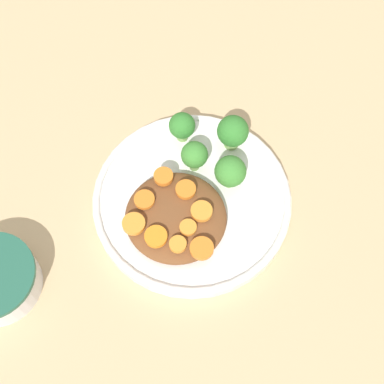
% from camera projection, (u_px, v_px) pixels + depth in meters
% --- Properties ---
extents(ground_plane, '(4.00, 4.00, 0.00)m').
position_uv_depth(ground_plane, '(192.00, 204.00, 0.66)').
color(ground_plane, tan).
extents(plate, '(0.24, 0.24, 0.02)m').
position_uv_depth(plate, '(192.00, 200.00, 0.65)').
color(plate, white).
rests_on(plate, ground_plane).
extents(stew_mound, '(0.12, 0.12, 0.02)m').
position_uv_depth(stew_mound, '(176.00, 217.00, 0.62)').
color(stew_mound, brown).
rests_on(stew_mound, plate).
extents(broccoli_floret_0, '(0.04, 0.04, 0.05)m').
position_uv_depth(broccoli_floret_0, '(233.00, 132.00, 0.65)').
color(broccoli_floret_0, '#759E51').
rests_on(broccoli_floret_0, plate).
extents(broccoli_floret_1, '(0.03, 0.03, 0.04)m').
position_uv_depth(broccoli_floret_1, '(182.00, 126.00, 0.66)').
color(broccoli_floret_1, '#759E51').
rests_on(broccoli_floret_1, plate).
extents(broccoli_floret_2, '(0.04, 0.04, 0.05)m').
position_uv_depth(broccoli_floret_2, '(230.00, 172.00, 0.62)').
color(broccoli_floret_2, '#759E51').
rests_on(broccoli_floret_2, plate).
extents(broccoli_floret_3, '(0.03, 0.03, 0.05)m').
position_uv_depth(broccoli_floret_3, '(194.00, 155.00, 0.64)').
color(broccoli_floret_3, '#7FA85B').
rests_on(broccoli_floret_3, plate).
extents(carrot_slice_0, '(0.03, 0.03, 0.01)m').
position_uv_depth(carrot_slice_0, '(202.00, 248.00, 0.59)').
color(carrot_slice_0, orange).
rests_on(carrot_slice_0, stew_mound).
extents(carrot_slice_1, '(0.03, 0.03, 0.01)m').
position_uv_depth(carrot_slice_1, '(156.00, 237.00, 0.59)').
color(carrot_slice_1, orange).
rests_on(carrot_slice_1, stew_mound).
extents(carrot_slice_2, '(0.02, 0.02, 0.01)m').
position_uv_depth(carrot_slice_2, '(186.00, 190.00, 0.62)').
color(carrot_slice_2, orange).
rests_on(carrot_slice_2, stew_mound).
extents(carrot_slice_3, '(0.02, 0.02, 0.01)m').
position_uv_depth(carrot_slice_3, '(144.00, 200.00, 0.61)').
color(carrot_slice_3, orange).
rests_on(carrot_slice_3, stew_mound).
extents(carrot_slice_4, '(0.02, 0.02, 0.01)m').
position_uv_depth(carrot_slice_4, '(188.00, 227.00, 0.60)').
color(carrot_slice_4, orange).
rests_on(carrot_slice_4, stew_mound).
extents(carrot_slice_5, '(0.02, 0.02, 0.01)m').
position_uv_depth(carrot_slice_5, '(164.00, 176.00, 0.62)').
color(carrot_slice_5, orange).
rests_on(carrot_slice_5, stew_mound).
extents(carrot_slice_6, '(0.02, 0.02, 0.01)m').
position_uv_depth(carrot_slice_6, '(202.00, 211.00, 0.60)').
color(carrot_slice_6, orange).
rests_on(carrot_slice_6, stew_mound).
extents(carrot_slice_7, '(0.02, 0.02, 0.01)m').
position_uv_depth(carrot_slice_7, '(178.00, 244.00, 0.59)').
color(carrot_slice_7, orange).
rests_on(carrot_slice_7, stew_mound).
extents(carrot_slice_8, '(0.03, 0.03, 0.01)m').
position_uv_depth(carrot_slice_8, '(134.00, 224.00, 0.60)').
color(carrot_slice_8, orange).
rests_on(carrot_slice_8, stew_mound).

